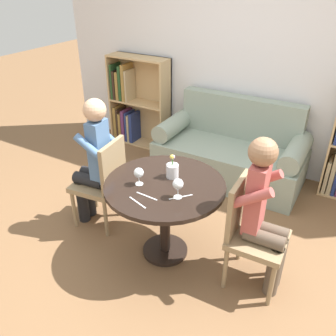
# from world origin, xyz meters

# --- Properties ---
(ground_plane) EXTENTS (16.00, 16.00, 0.00)m
(ground_plane) POSITION_xyz_m (0.00, 0.00, 0.00)
(ground_plane) COLOR brown
(back_wall) EXTENTS (5.20, 0.05, 2.70)m
(back_wall) POSITION_xyz_m (0.00, 1.95, 1.35)
(back_wall) COLOR silver
(back_wall) RESTS_ON ground_plane
(round_table) EXTENTS (0.98, 0.98, 0.72)m
(round_table) POSITION_xyz_m (0.00, 0.00, 0.58)
(round_table) COLOR black
(round_table) RESTS_ON ground_plane
(couch) EXTENTS (1.69, 0.80, 0.92)m
(couch) POSITION_xyz_m (0.00, 1.53, 0.31)
(couch) COLOR gray
(couch) RESTS_ON ground_plane
(bookshelf_left) EXTENTS (0.85, 0.28, 1.22)m
(bookshelf_left) POSITION_xyz_m (-1.56, 1.79, 0.56)
(bookshelf_left) COLOR tan
(bookshelf_left) RESTS_ON ground_plane
(chair_left) EXTENTS (0.46, 0.46, 0.90)m
(chair_left) POSITION_xyz_m (-0.71, 0.08, 0.49)
(chair_left) COLOR #937A56
(chair_left) RESTS_ON ground_plane
(chair_right) EXTENTS (0.43, 0.43, 0.90)m
(chair_right) POSITION_xyz_m (0.71, 0.06, 0.49)
(chair_right) COLOR #937A56
(chair_right) RESTS_ON ground_plane
(person_left) EXTENTS (0.44, 0.37, 1.28)m
(person_left) POSITION_xyz_m (-0.80, 0.06, 0.68)
(person_left) COLOR black
(person_left) RESTS_ON ground_plane
(person_right) EXTENTS (0.42, 0.35, 1.26)m
(person_right) POSITION_xyz_m (0.80, 0.07, 0.67)
(person_right) COLOR brown
(person_right) RESTS_ON ground_plane
(wine_glass_left) EXTENTS (0.08, 0.08, 0.15)m
(wine_glass_left) POSITION_xyz_m (-0.18, -0.11, 0.82)
(wine_glass_left) COLOR white
(wine_glass_left) RESTS_ON round_table
(wine_glass_right) EXTENTS (0.08, 0.08, 0.16)m
(wine_glass_right) POSITION_xyz_m (0.18, -0.12, 0.83)
(wine_glass_right) COLOR white
(wine_glass_right) RESTS_ON round_table
(flower_vase) EXTENTS (0.10, 0.10, 0.21)m
(flower_vase) POSITION_xyz_m (-0.00, 0.12, 0.79)
(flower_vase) COLOR silver
(flower_vase) RESTS_ON round_table
(knife_left_setting) EXTENTS (0.19, 0.02, 0.00)m
(knife_left_setting) POSITION_xyz_m (-0.03, -0.22, 0.72)
(knife_left_setting) COLOR silver
(knife_left_setting) RESTS_ON round_table
(fork_left_setting) EXTENTS (0.18, 0.07, 0.00)m
(fork_left_setting) POSITION_xyz_m (-0.04, -0.33, 0.72)
(fork_left_setting) COLOR silver
(fork_left_setting) RESTS_ON round_table
(knife_right_setting) EXTENTS (0.13, 0.15, 0.00)m
(knife_right_setting) POSITION_xyz_m (0.20, -0.10, 0.72)
(knife_right_setting) COLOR silver
(knife_right_setting) RESTS_ON round_table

